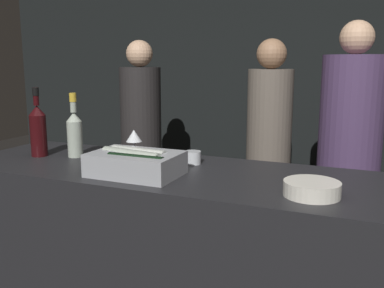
% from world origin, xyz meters
% --- Properties ---
extents(wall_back_chalkboard, '(6.40, 0.06, 2.80)m').
position_xyz_m(wall_back_chalkboard, '(0.00, 2.68, 1.40)').
color(wall_back_chalkboard, black).
rests_on(wall_back_chalkboard, ground_plane).
extents(bar_counter, '(2.30, 0.68, 1.04)m').
position_xyz_m(bar_counter, '(0.00, 0.34, 0.52)').
color(bar_counter, black).
rests_on(bar_counter, ground_plane).
extents(ice_bin_with_bottles, '(0.38, 0.26, 0.11)m').
position_xyz_m(ice_bin_with_bottles, '(-0.19, 0.20, 1.10)').
color(ice_bin_with_bottles, '#9EA0A5').
rests_on(ice_bin_with_bottles, bar_counter).
extents(bowl_white, '(0.21, 0.21, 0.05)m').
position_xyz_m(bowl_white, '(0.55, 0.20, 1.07)').
color(bowl_white, silver).
rests_on(bowl_white, bar_counter).
extents(wine_glass, '(0.08, 0.08, 0.15)m').
position_xyz_m(wine_glass, '(-0.36, 0.47, 1.15)').
color(wine_glass, silver).
rests_on(wine_glass, bar_counter).
extents(candle_votive, '(0.08, 0.08, 0.06)m').
position_xyz_m(candle_votive, '(-0.04, 0.48, 1.07)').
color(candle_votive, silver).
rests_on(candle_votive, bar_counter).
extents(red_wine_bottle_black_foil, '(0.08, 0.08, 0.35)m').
position_xyz_m(red_wine_bottle_black_foil, '(-0.85, 0.33, 1.18)').
color(red_wine_bottle_black_foil, black).
rests_on(red_wine_bottle_black_foil, bar_counter).
extents(rose_wine_bottle, '(0.08, 0.08, 0.33)m').
position_xyz_m(rose_wine_bottle, '(-0.66, 0.39, 1.17)').
color(rose_wine_bottle, '#9EA899').
rests_on(rose_wine_bottle, bar_counter).
extents(person_in_hoodie, '(0.40, 0.40, 1.78)m').
position_xyz_m(person_in_hoodie, '(0.61, 1.54, 0.99)').
color(person_in_hoodie, black).
rests_on(person_in_hoodie, ground_plane).
extents(person_blond_tee, '(0.32, 0.32, 1.68)m').
position_xyz_m(person_blond_tee, '(0.05, 1.65, 0.95)').
color(person_blond_tee, black).
rests_on(person_blond_tee, ground_plane).
extents(person_grey_polo, '(0.33, 0.33, 1.69)m').
position_xyz_m(person_grey_polo, '(-1.00, 1.64, 0.95)').
color(person_grey_polo, black).
rests_on(person_grey_polo, ground_plane).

